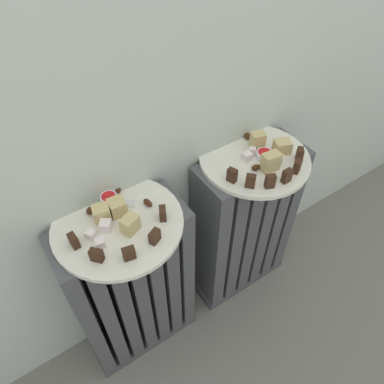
% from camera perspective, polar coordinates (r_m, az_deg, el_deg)
% --- Properties ---
extents(ground_plane, '(6.00, 6.00, 0.00)m').
position_cam_1_polar(ground_plane, '(1.33, 7.42, -25.45)').
color(ground_plane, slate).
extents(radiator_left, '(0.35, 0.15, 0.59)m').
position_cam_1_polar(radiator_left, '(1.11, -9.19, -14.84)').
color(radiator_left, '#47474C').
rests_on(radiator_left, ground_plane).
extents(radiator_right, '(0.35, 0.15, 0.59)m').
position_cam_1_polar(radiator_right, '(1.24, 8.02, -5.52)').
color(radiator_right, '#47474C').
rests_on(radiator_right, ground_plane).
extents(plate_left, '(0.31, 0.31, 0.01)m').
position_cam_1_polar(plate_left, '(0.86, -11.57, -4.89)').
color(plate_left, silver).
rests_on(plate_left, radiator_left).
extents(plate_right, '(0.31, 0.31, 0.01)m').
position_cam_1_polar(plate_right, '(1.02, 9.77, 5.23)').
color(plate_right, silver).
rests_on(plate_right, radiator_right).
extents(dark_cake_slice_left_0, '(0.02, 0.03, 0.03)m').
position_cam_1_polar(dark_cake_slice_left_0, '(0.83, -18.11, -7.30)').
color(dark_cake_slice_left_0, '#382114').
rests_on(dark_cake_slice_left_0, plate_left).
extents(dark_cake_slice_left_1, '(0.03, 0.03, 0.03)m').
position_cam_1_polar(dark_cake_slice_left_1, '(0.79, -14.78, -9.59)').
color(dark_cake_slice_left_1, '#382114').
rests_on(dark_cake_slice_left_1, plate_left).
extents(dark_cake_slice_left_2, '(0.03, 0.02, 0.03)m').
position_cam_1_polar(dark_cake_slice_left_2, '(0.78, -9.89, -9.50)').
color(dark_cake_slice_left_2, '#382114').
rests_on(dark_cake_slice_left_2, plate_left).
extents(dark_cake_slice_left_3, '(0.03, 0.03, 0.03)m').
position_cam_1_polar(dark_cake_slice_left_3, '(0.80, -5.90, -6.97)').
color(dark_cake_slice_left_3, '#382114').
rests_on(dark_cake_slice_left_3, plate_left).
extents(dark_cake_slice_left_4, '(0.03, 0.03, 0.03)m').
position_cam_1_polar(dark_cake_slice_left_4, '(0.84, -4.63, -3.38)').
color(dark_cake_slice_left_4, '#382114').
rests_on(dark_cake_slice_left_4, plate_left).
extents(marble_cake_slice_left_0, '(0.04, 0.04, 0.04)m').
position_cam_1_polar(marble_cake_slice_left_0, '(0.86, -11.66, -2.33)').
color(marble_cake_slice_left_0, tan).
rests_on(marble_cake_slice_left_0, plate_left).
extents(marble_cake_slice_left_1, '(0.05, 0.04, 0.04)m').
position_cam_1_polar(marble_cake_slice_left_1, '(0.82, -9.71, -5.02)').
color(marble_cake_slice_left_1, tan).
rests_on(marble_cake_slice_left_1, plate_left).
extents(marble_cake_slice_left_2, '(0.05, 0.04, 0.04)m').
position_cam_1_polar(marble_cake_slice_left_2, '(0.86, -14.04, -3.27)').
color(marble_cake_slice_left_2, tan).
rests_on(marble_cake_slice_left_2, plate_left).
extents(turkish_delight_left_0, '(0.03, 0.03, 0.02)m').
position_cam_1_polar(turkish_delight_left_0, '(0.84, -15.64, -6.45)').
color(turkish_delight_left_0, white).
rests_on(turkish_delight_left_0, plate_left).
extents(turkish_delight_left_1, '(0.03, 0.03, 0.02)m').
position_cam_1_polar(turkish_delight_left_1, '(0.84, -13.42, -5.18)').
color(turkish_delight_left_1, white).
rests_on(turkish_delight_left_1, plate_left).
extents(turkish_delight_left_2, '(0.02, 0.02, 0.02)m').
position_cam_1_polar(turkish_delight_left_2, '(0.82, -14.23, -7.81)').
color(turkish_delight_left_2, white).
rests_on(turkish_delight_left_2, plate_left).
extents(medjool_date_left_0, '(0.03, 0.03, 0.01)m').
position_cam_1_polar(medjool_date_left_0, '(0.88, -15.75, -2.84)').
color(medjool_date_left_0, '#3D1E0F').
rests_on(medjool_date_left_0, plate_left).
extents(medjool_date_left_1, '(0.03, 0.03, 0.02)m').
position_cam_1_polar(medjool_date_left_1, '(0.92, -11.61, 0.40)').
color(medjool_date_left_1, '#3D1E0F').
rests_on(medjool_date_left_1, plate_left).
extents(medjool_date_left_2, '(0.02, 0.03, 0.01)m').
position_cam_1_polar(medjool_date_left_2, '(0.87, -6.98, -1.68)').
color(medjool_date_left_2, '#3D1E0F').
rests_on(medjool_date_left_2, plate_left).
extents(jam_bowl_left, '(0.04, 0.04, 0.03)m').
position_cam_1_polar(jam_bowl_left, '(0.89, -12.90, -1.11)').
color(jam_bowl_left, white).
rests_on(jam_bowl_left, plate_left).
extents(dark_cake_slice_right_0, '(0.02, 0.03, 0.04)m').
position_cam_1_polar(dark_cake_slice_right_0, '(0.92, 6.31, 2.62)').
color(dark_cake_slice_right_0, '#382114').
rests_on(dark_cake_slice_right_0, plate_right).
extents(dark_cake_slice_right_1, '(0.03, 0.03, 0.04)m').
position_cam_1_polar(dark_cake_slice_right_1, '(0.91, 9.18, 1.71)').
color(dark_cake_slice_right_1, '#382114').
rests_on(dark_cake_slice_right_1, plate_right).
extents(dark_cake_slice_right_2, '(0.03, 0.02, 0.04)m').
position_cam_1_polar(dark_cake_slice_right_2, '(0.92, 12.20, 1.66)').
color(dark_cake_slice_right_2, '#382114').
rests_on(dark_cake_slice_right_2, plate_right).
extents(dark_cake_slice_right_3, '(0.02, 0.02, 0.04)m').
position_cam_1_polar(dark_cake_slice_right_3, '(0.95, 14.70, 2.46)').
color(dark_cake_slice_right_3, '#382114').
rests_on(dark_cake_slice_right_3, plate_right).
extents(dark_cake_slice_right_4, '(0.03, 0.02, 0.04)m').
position_cam_1_polar(dark_cake_slice_right_4, '(0.98, 16.22, 3.90)').
color(dark_cake_slice_right_4, '#382114').
rests_on(dark_cake_slice_right_4, plate_right).
extents(dark_cake_slice_right_5, '(0.03, 0.03, 0.04)m').
position_cam_1_polar(dark_cake_slice_right_5, '(1.02, 16.57, 5.65)').
color(dark_cake_slice_right_5, '#382114').
rests_on(dark_cake_slice_right_5, plate_right).
extents(marble_cake_slice_right_0, '(0.04, 0.04, 0.05)m').
position_cam_1_polar(marble_cake_slice_right_0, '(1.03, 10.28, 7.95)').
color(marble_cake_slice_right_0, tan).
rests_on(marble_cake_slice_right_0, plate_right).
extents(marble_cake_slice_right_1, '(0.05, 0.05, 0.04)m').
position_cam_1_polar(marble_cake_slice_right_1, '(1.03, 14.00, 6.94)').
color(marble_cake_slice_right_1, tan).
rests_on(marble_cake_slice_right_1, plate_right).
extents(marble_cake_slice_right_2, '(0.05, 0.03, 0.05)m').
position_cam_1_polar(marble_cake_slice_right_2, '(0.97, 12.26, 4.66)').
color(marble_cake_slice_right_2, tan).
rests_on(marble_cake_slice_right_2, plate_right).
extents(turkish_delight_right_0, '(0.03, 0.03, 0.02)m').
position_cam_1_polar(turkish_delight_right_0, '(1.02, 9.47, 6.42)').
color(turkish_delight_right_0, white).
rests_on(turkish_delight_right_0, plate_right).
extents(turkish_delight_right_1, '(0.02, 0.02, 0.02)m').
position_cam_1_polar(turkish_delight_right_1, '(0.99, 8.65, 5.55)').
color(turkish_delight_right_1, white).
rests_on(turkish_delight_right_1, plate_right).
extents(turkish_delight_right_2, '(0.03, 0.03, 0.02)m').
position_cam_1_polar(turkish_delight_right_2, '(1.01, 13.57, 5.12)').
color(turkish_delight_right_2, white).
rests_on(turkish_delight_right_2, plate_right).
extents(medjool_date_right_0, '(0.03, 0.02, 0.02)m').
position_cam_1_polar(medjool_date_right_0, '(0.97, 10.01, 3.82)').
color(medjool_date_right_0, '#3D1E0F').
rests_on(medjool_date_right_0, plate_right).
extents(medjool_date_right_1, '(0.03, 0.03, 0.01)m').
position_cam_1_polar(medjool_date_right_1, '(1.07, 8.73, 8.71)').
color(medjool_date_right_1, '#3D1E0F').
rests_on(medjool_date_right_1, plate_right).
extents(jam_bowl_right, '(0.05, 0.05, 0.02)m').
position_cam_1_polar(jam_bowl_right, '(1.01, 11.31, 5.83)').
color(jam_bowl_right, white).
rests_on(jam_bowl_right, plate_right).
extents(fork, '(0.05, 0.09, 0.00)m').
position_cam_1_polar(fork, '(0.87, -9.62, -3.09)').
color(fork, silver).
rests_on(fork, plate_left).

